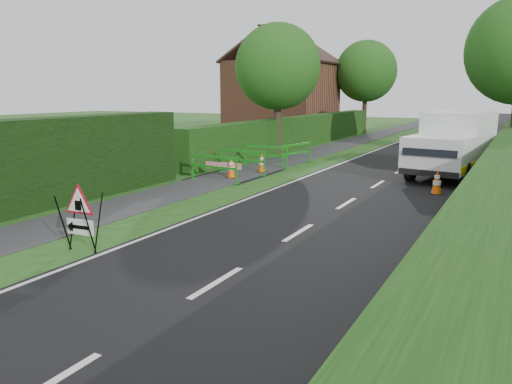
% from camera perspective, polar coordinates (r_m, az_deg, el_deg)
% --- Properties ---
extents(ground, '(120.00, 120.00, 0.00)m').
position_cam_1_polar(ground, '(9.53, -20.85, -9.07)').
color(ground, '#244714').
rests_on(ground, ground).
extents(road_surface, '(6.00, 90.00, 0.02)m').
position_cam_1_polar(road_surface, '(41.11, 22.17, 6.04)').
color(road_surface, black).
rests_on(road_surface, ground).
extents(footpath, '(2.00, 90.00, 0.02)m').
position_cam_1_polar(footpath, '(42.06, 14.67, 6.60)').
color(footpath, '#2D2D30').
rests_on(footpath, ground).
extents(hedge_west_far, '(1.00, 24.00, 1.80)m').
position_cam_1_polar(hedge_west_far, '(30.36, 5.06, 5.23)').
color(hedge_west_far, '#14380F').
rests_on(hedge_west_far, ground).
extents(hedge_east, '(1.20, 50.00, 1.50)m').
position_cam_1_polar(hedge_east, '(21.99, 26.92, 1.72)').
color(hedge_east, '#14380F').
rests_on(hedge_east, ground).
extents(house_west, '(7.50, 7.40, 7.88)m').
position_cam_1_polar(house_west, '(39.55, 3.03, 10.87)').
color(house_west, brown).
rests_on(house_west, ground).
extents(tree_nw, '(4.40, 4.40, 6.70)m').
position_cam_1_polar(tree_nw, '(26.42, 2.51, 14.09)').
color(tree_nw, '#2D2116').
rests_on(tree_nw, ground).
extents(tree_fw, '(4.80, 4.80, 7.24)m').
position_cam_1_polar(tree_fw, '(41.41, 12.47, 13.32)').
color(tree_fw, '#2D2116').
rests_on(tree_fw, ground).
extents(triangle_sign, '(0.89, 0.89, 1.19)m').
position_cam_1_polar(triangle_sign, '(10.63, -19.69, -2.24)').
color(triangle_sign, black).
rests_on(triangle_sign, ground).
extents(works_van, '(2.83, 5.63, 2.46)m').
position_cam_1_polar(works_van, '(20.59, 21.62, 5.24)').
color(works_van, silver).
rests_on(works_van, ground).
extents(traffic_cone_0, '(0.38, 0.38, 0.79)m').
position_cam_1_polar(traffic_cone_0, '(16.86, 19.97, 1.05)').
color(traffic_cone_0, black).
rests_on(traffic_cone_0, ground).
extents(traffic_cone_1, '(0.38, 0.38, 0.79)m').
position_cam_1_polar(traffic_cone_1, '(19.77, 23.66, 2.20)').
color(traffic_cone_1, black).
rests_on(traffic_cone_1, ground).
extents(traffic_cone_2, '(0.38, 0.38, 0.79)m').
position_cam_1_polar(traffic_cone_2, '(21.57, 22.84, 2.95)').
color(traffic_cone_2, black).
rests_on(traffic_cone_2, ground).
extents(traffic_cone_3, '(0.38, 0.38, 0.79)m').
position_cam_1_polar(traffic_cone_3, '(18.91, -2.85, 2.77)').
color(traffic_cone_3, black).
rests_on(traffic_cone_3, ground).
extents(traffic_cone_4, '(0.38, 0.38, 0.79)m').
position_cam_1_polar(traffic_cone_4, '(20.27, 0.68, 3.36)').
color(traffic_cone_4, black).
rests_on(traffic_cone_4, ground).
extents(ped_barrier_0, '(2.08, 0.52, 1.00)m').
position_cam_1_polar(ped_barrier_0, '(18.08, -4.85, 3.11)').
color(ped_barrier_0, '#167B17').
rests_on(ped_barrier_0, ground).
extents(ped_barrier_1, '(2.07, 0.44, 1.00)m').
position_cam_1_polar(ped_barrier_1, '(19.85, -1.58, 3.88)').
color(ped_barrier_1, '#167B17').
rests_on(ped_barrier_1, ground).
extents(ped_barrier_2, '(2.07, 0.40, 1.00)m').
position_cam_1_polar(ped_barrier_2, '(21.44, 1.11, 4.43)').
color(ped_barrier_2, '#167B17').
rests_on(ped_barrier_2, ground).
extents(ped_barrier_3, '(0.87, 2.08, 1.00)m').
position_cam_1_polar(ped_barrier_3, '(22.37, 4.62, 4.69)').
color(ped_barrier_3, '#167B17').
rests_on(ped_barrier_3, ground).
extents(redwhite_plank, '(1.50, 0.21, 0.25)m').
position_cam_1_polar(redwhite_plank, '(19.19, -3.74, 1.70)').
color(redwhite_plank, red).
rests_on(redwhite_plank, ground).
extents(hatchback_car, '(1.63, 3.48, 1.15)m').
position_cam_1_polar(hatchback_car, '(30.40, 20.91, 5.63)').
color(hatchback_car, white).
rests_on(hatchback_car, ground).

